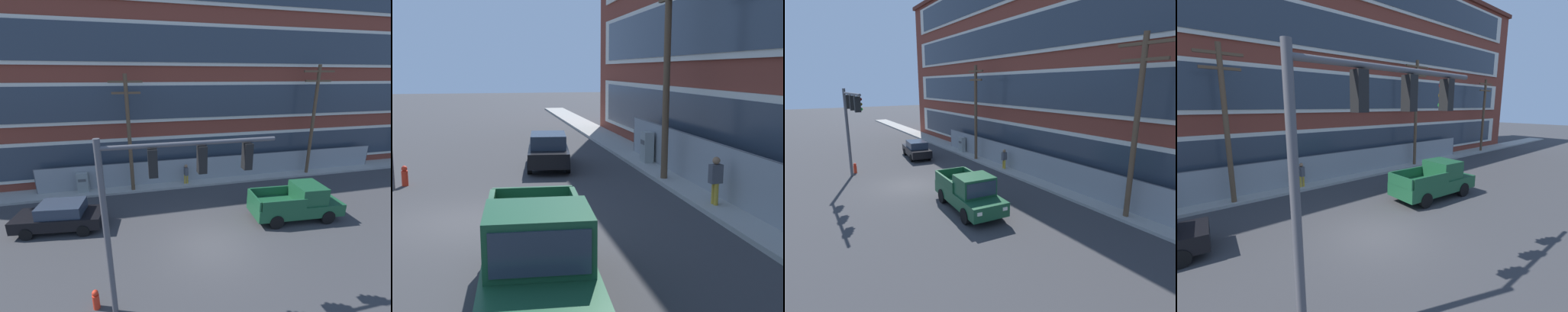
# 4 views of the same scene
# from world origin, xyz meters

# --- Properties ---
(ground_plane) EXTENTS (160.00, 160.00, 0.00)m
(ground_plane) POSITION_xyz_m (0.00, 0.00, 0.00)
(ground_plane) COLOR #38383A
(sidewalk_building_side) EXTENTS (80.00, 2.01, 0.16)m
(sidewalk_building_side) POSITION_xyz_m (0.00, 8.07, 0.08)
(sidewalk_building_side) COLOR #9E9B93
(sidewalk_building_side) RESTS_ON ground
(pickup_truck_dark_green) EXTENTS (5.32, 2.29, 2.07)m
(pickup_truck_dark_green) POSITION_xyz_m (5.65, 1.45, 0.97)
(pickup_truck_dark_green) COLOR #194C2D
(pickup_truck_dark_green) RESTS_ON ground
(sedan_black) EXTENTS (4.66, 2.23, 1.56)m
(sedan_black) POSITION_xyz_m (-7.47, 3.31, 0.80)
(sedan_black) COLOR black
(sedan_black) RESTS_ON ground
(utility_pole_near_corner) EXTENTS (2.16, 0.26, 8.17)m
(utility_pole_near_corner) POSITION_xyz_m (-3.64, 7.39, 4.49)
(utility_pole_near_corner) COLOR brown
(utility_pole_near_corner) RESTS_ON ground
(electrical_cabinet) EXTENTS (0.73, 0.45, 1.55)m
(electrical_cabinet) POSITION_xyz_m (-7.05, 7.83, 0.78)
(electrical_cabinet) COLOR #939993
(electrical_cabinet) RESTS_ON ground
(pedestrian_near_cabinet) EXTENTS (0.32, 0.43, 1.69)m
(pedestrian_near_cabinet) POSITION_xyz_m (0.31, 7.60, 0.97)
(pedestrian_near_cabinet) COLOR #B7932D
(pedestrian_near_cabinet) RESTS_ON ground
(fire_hydrant) EXTENTS (0.24, 0.24, 0.78)m
(fire_hydrant) POSITION_xyz_m (-5.04, -2.48, 0.38)
(fire_hydrant) COLOR red
(fire_hydrant) RESTS_ON ground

